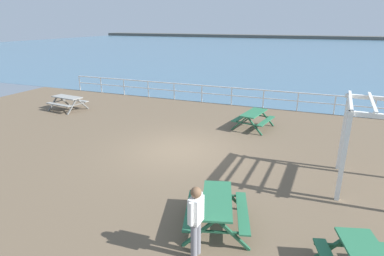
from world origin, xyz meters
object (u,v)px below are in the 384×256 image
(picnic_table_mid_centre, at_px, (217,206))
(visitor, at_px, (196,218))
(picnic_table_near_right, at_px, (254,116))
(picnic_table_far_left, at_px, (67,100))

(picnic_table_mid_centre, bearing_deg, visitor, 158.12)
(picnic_table_near_right, height_order, visitor, visitor)
(picnic_table_near_right, relative_size, visitor, 1.23)
(picnic_table_near_right, height_order, picnic_table_far_left, same)
(picnic_table_near_right, distance_m, picnic_table_far_left, 10.54)
(picnic_table_mid_centre, xyz_separation_m, picnic_table_far_left, (-11.23, 7.22, 0.00))
(picnic_table_mid_centre, xyz_separation_m, visitor, (-0.10, -1.14, 0.36))
(visitor, bearing_deg, picnic_table_mid_centre, -90.35)
(picnic_table_mid_centre, distance_m, picnic_table_far_left, 13.35)
(picnic_table_mid_centre, height_order, picnic_table_far_left, same)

